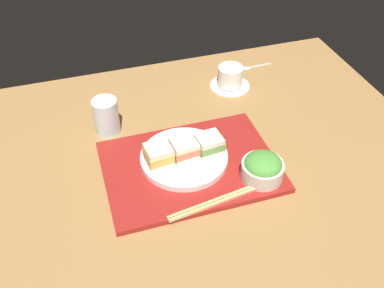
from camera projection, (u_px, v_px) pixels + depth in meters
The scene contains 11 objects.
ground_plane at pixel (175, 170), 111.69cm from camera, with size 140.00×100.00×3.00cm, color olive.
serving_tray at pixel (190, 166), 109.59cm from camera, with size 43.06×30.94×1.47cm, color maroon.
sandwich_plate at pixel (184, 158), 109.63cm from camera, with size 22.22×22.22×1.65cm, color white.
sandwich_near at pixel (159, 155), 105.59cm from camera, with size 6.88×6.67×5.11cm.
sandwich_middle at pixel (184, 149), 107.52cm from camera, with size 7.15×6.74×4.71cm.
sandwich_far at pixel (209, 143), 109.42cm from camera, with size 7.08×6.67×4.41cm.
salad_bowl at pixel (263, 167), 103.83cm from camera, with size 10.33×10.33×6.73cm.
chopsticks_pair at pixel (213, 203), 99.16cm from camera, with size 22.42×4.74×0.70cm.
coffee_cup at pixel (230, 78), 135.87cm from camera, with size 12.56×12.56×6.91cm.
drinking_glass at pixel (106, 116), 117.84cm from camera, with size 6.85×6.85×10.32cm, color silver.
teaspoon at pixel (251, 67), 146.05cm from camera, with size 10.39×2.13×0.80cm.
Camera 1 is at (-19.48, -76.70, 77.73)cm, focal length 40.56 mm.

